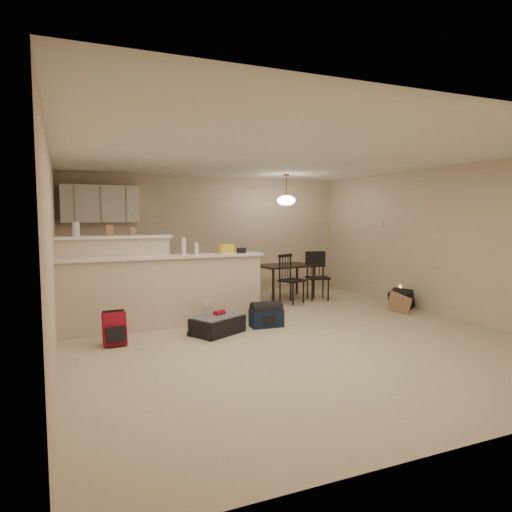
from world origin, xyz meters
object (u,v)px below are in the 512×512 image
dining_chair_near (292,279)px  red_backpack (114,329)px  dining_chair_far (318,276)px  black_daypack (401,300)px  dining_table (286,269)px  pendant_lamp (286,200)px  navy_duffel (266,318)px  suitcase (217,325)px

dining_chair_near → red_backpack: bearing=-179.5°
dining_chair_near → red_backpack: 3.82m
dining_chair_far → dining_chair_near: bearing=-158.5°
dining_chair_far → black_daypack: bearing=-42.8°
red_backpack → dining_table: bearing=27.8°
pendant_lamp → black_daypack: bearing=-49.6°
dining_table → pendant_lamp: bearing=-96.1°
dining_chair_near → dining_chair_far: size_ratio=1.00×
pendant_lamp → dining_chair_near: (-0.12, -0.49, -1.52)m
dining_table → pendant_lamp: pendant_lamp is taller
dining_chair_near → pendant_lamp: bearing=51.6°
dining_chair_near → red_backpack: size_ratio=2.17×
dining_table → dining_chair_near: size_ratio=1.25×
dining_chair_far → navy_duffel: dining_chair_far is taller
pendant_lamp → dining_chair_near: size_ratio=0.66×
pendant_lamp → red_backpack: bearing=-149.4°
dining_table → pendant_lamp: 1.38m
dining_chair_near → dining_chair_far: bearing=-15.0°
black_daypack → pendant_lamp: bearing=19.4°
dining_chair_far → navy_duffel: bearing=-127.3°
dining_table → dining_chair_far: bearing=-42.7°
dining_chair_far → red_backpack: size_ratio=2.17×
dining_table → dining_chair_far: 0.66m
pendant_lamp → dining_table: bearing=90.0°
navy_duffel → suitcase: bearing=-169.1°
dining_table → black_daypack: size_ratio=3.17×
suitcase → black_daypack: black_daypack is taller
dining_chair_far → red_backpack: (-4.09, -1.73, -0.25)m
dining_chair_near → dining_chair_far: 0.65m
dining_table → black_daypack: bearing=-55.7°
pendant_lamp → dining_chair_far: size_ratio=0.66×
dining_table → navy_duffel: dining_table is taller
dining_table → black_daypack: 2.31m
red_backpack → navy_duffel: size_ratio=0.89×
navy_duffel → black_daypack: bearing=9.4°
dining_chair_far → dining_table: bearing=155.3°
dining_chair_far → navy_duffel: 2.48m
dining_table → suitcase: bearing=-142.0°
suitcase → red_backpack: size_ratio=1.66×
black_daypack → red_backpack: bearing=73.4°
dining_table → dining_chair_near: 0.53m
dining_table → dining_chair_near: (-0.12, -0.49, -0.14)m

